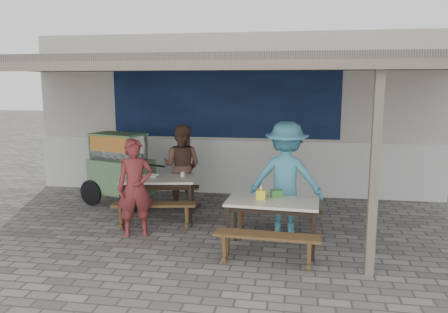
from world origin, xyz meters
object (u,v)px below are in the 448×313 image
vendor_cart (120,166)px  condiment_bowl (154,176)px  patron_wall_side (182,166)px  patron_right_table (286,178)px  tissue_box (261,194)px  bench_right_street (267,242)px  donation_box (277,194)px  table_left (159,182)px  table_right (272,206)px  bench_right_wall (276,216)px  patron_street_side (135,188)px  bench_left_street (154,210)px  condiment_jar (183,174)px  bench_left_wall (163,192)px

vendor_cart → condiment_bowl: size_ratio=10.01×
patron_wall_side → patron_right_table: (2.07, -1.27, 0.10)m
patron_right_table → tissue_box: (-0.34, -0.70, -0.10)m
bench_right_street → donation_box: size_ratio=8.31×
patron_right_table → table_left: bearing=-5.9°
vendor_cart → patron_right_table: patron_right_table is taller
vendor_cart → patron_wall_side: (1.25, 0.08, 0.03)m
vendor_cart → condiment_bowl: vendor_cart is taller
table_right → bench_right_wall: size_ratio=0.95×
vendor_cart → patron_wall_side: patron_wall_side is taller
condiment_bowl → patron_street_side: bearing=-88.6°
bench_left_street → condiment_bowl: (-0.21, 0.63, 0.44)m
table_left → bench_right_wall: (2.14, -0.62, -0.33)m
table_right → condiment_bowl: bearing=153.7°
bench_right_street → condiment_jar: 2.64m
table_right → condiment_jar: condiment_jar is taller
bench_right_wall → table_right: bearing=-90.0°
bench_left_wall → vendor_cart: 1.06m
table_right → donation_box: 0.25m
patron_right_table → table_right: bearing=82.3°
table_right → vendor_cart: vendor_cart is taller
bench_left_street → donation_box: size_ratio=8.22×
vendor_cart → patron_right_table: bearing=-1.2°
patron_street_side → patron_right_table: (2.36, 0.51, 0.13)m
bench_left_wall → patron_street_side: bearing=-99.2°
table_left → patron_wall_side: (0.21, 0.85, 0.15)m
bench_left_street → bench_right_street: 2.31m
table_left → condiment_bowl: bearing=143.7°
patron_wall_side → donation_box: (1.94, -1.85, -0.01)m
table_left → vendor_cart: (-1.04, 0.77, 0.12)m
bench_left_street → patron_wall_side: patron_wall_side is taller
bench_left_wall → bench_right_wall: same height
bench_right_street → patron_street_side: 2.36m
patron_wall_side → donation_box: patron_wall_side is taller
donation_box → condiment_bowl: bearing=154.9°
vendor_cart → tissue_box: 3.52m
tissue_box → donation_box: bearing=26.9°
table_right → bench_right_street: bearing=-90.0°
patron_wall_side → bench_left_street: bearing=94.0°
vendor_cart → bench_right_wall: bearing=-5.0°
patron_right_table → patron_street_side: bearing=16.8°
vendor_cart → donation_box: vendor_cart is taller
table_left → bench_right_street: (2.07, -1.80, -0.33)m
vendor_cart → condiment_bowl: (0.94, -0.71, -0.02)m
bench_left_street → vendor_cart: bearing=120.4°
vendor_cart → patron_right_table: 3.53m
patron_street_side → condiment_bowl: (-0.02, 0.98, -0.02)m
table_left → patron_wall_side: patron_wall_side is taller
donation_box → bench_left_wall: bearing=144.9°
bench_left_street → tissue_box: tissue_box is taller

